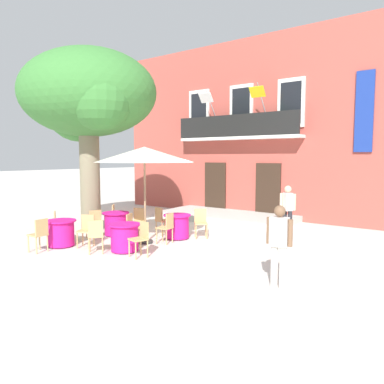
% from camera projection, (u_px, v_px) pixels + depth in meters
% --- Properties ---
extents(ground_plane, '(120.00, 120.00, 0.00)m').
position_uv_depth(ground_plane, '(181.00, 237.00, 11.83)').
color(ground_plane, silver).
extents(building_facade, '(13.00, 5.09, 7.50)m').
position_uv_depth(building_facade, '(262.00, 131.00, 17.43)').
color(building_facade, '#B24C42').
rests_on(building_facade, ground).
extents(entrance_step_platform, '(5.54, 2.50, 0.25)m').
position_uv_depth(entrance_step_platform, '(225.00, 216.00, 15.19)').
color(entrance_step_platform, silver).
rests_on(entrance_step_platform, ground).
extents(plane_tree, '(4.98, 4.37, 6.16)m').
position_uv_depth(plane_tree, '(88.00, 98.00, 12.63)').
color(plane_tree, '#7F755B').
rests_on(plane_tree, ground).
extents(cafe_table_near_tree, '(0.86, 0.86, 0.76)m').
position_uv_depth(cafe_table_near_tree, '(177.00, 226.00, 11.61)').
color(cafe_table_near_tree, '#DB1984').
rests_on(cafe_table_near_tree, ground).
extents(cafe_chair_near_tree_0, '(0.56, 0.56, 0.91)m').
position_uv_depth(cafe_chair_near_tree_0, '(201.00, 221.00, 11.74)').
color(cafe_chair_near_tree_0, tan).
rests_on(cafe_chair_near_tree_0, ground).
extents(cafe_chair_near_tree_1, '(0.48, 0.48, 0.91)m').
position_uv_depth(cafe_chair_near_tree_1, '(161.00, 219.00, 12.13)').
color(cafe_chair_near_tree_1, tan).
rests_on(cafe_chair_near_tree_1, ground).
extents(cafe_chair_near_tree_2, '(0.46, 0.46, 0.91)m').
position_uv_depth(cafe_chair_near_tree_2, '(167.00, 226.00, 10.90)').
color(cafe_chair_near_tree_2, tan).
rests_on(cafe_chair_near_tree_2, ground).
extents(cafe_table_middle, '(0.86, 0.86, 0.76)m').
position_uv_depth(cafe_table_middle, '(61.00, 233.00, 10.59)').
color(cafe_table_middle, '#DB1984').
rests_on(cafe_table_middle, ground).
extents(cafe_chair_middle_0, '(0.54, 0.54, 0.91)m').
position_uv_depth(cafe_chair_middle_0, '(87.00, 228.00, 10.53)').
color(cafe_chair_middle_0, tan).
rests_on(cafe_chair_middle_0, ground).
extents(cafe_chair_middle_1, '(0.56, 0.56, 0.91)m').
position_uv_depth(cafe_chair_middle_1, '(59.00, 224.00, 11.26)').
color(cafe_chair_middle_1, tan).
rests_on(cafe_chair_middle_1, ground).
extents(cafe_chair_middle_2, '(0.43, 0.43, 0.91)m').
position_uv_depth(cafe_chair_middle_2, '(39.00, 233.00, 9.90)').
color(cafe_chair_middle_2, tan).
rests_on(cafe_chair_middle_2, ground).
extents(cafe_table_front, '(0.86, 0.86, 0.76)m').
position_uv_depth(cafe_table_front, '(125.00, 237.00, 10.02)').
color(cafe_table_front, '#DB1984').
rests_on(cafe_table_front, ground).
extents(cafe_chair_front_0, '(0.56, 0.56, 0.91)m').
position_uv_depth(cafe_chair_front_0, '(96.00, 234.00, 9.77)').
color(cafe_chair_front_0, tan).
rests_on(cafe_chair_front_0, ground).
extents(cafe_chair_front_1, '(0.49, 0.49, 0.91)m').
position_uv_depth(cafe_chair_front_1, '(141.00, 237.00, 9.46)').
color(cafe_chair_front_1, tan).
rests_on(cafe_chair_front_1, ground).
extents(cafe_chair_front_2, '(0.52, 0.52, 0.91)m').
position_uv_depth(cafe_chair_front_2, '(133.00, 227.00, 10.75)').
color(cafe_chair_front_2, tan).
rests_on(cafe_chair_front_2, ground).
extents(cafe_table_far_side, '(0.86, 0.86, 0.76)m').
position_uv_depth(cafe_table_far_side, '(116.00, 223.00, 12.08)').
color(cafe_table_far_side, '#DB1984').
rests_on(cafe_table_far_side, ground).
extents(cafe_chair_far_side_0, '(0.52, 0.52, 0.91)m').
position_uv_depth(cafe_chair_far_side_0, '(138.00, 220.00, 11.94)').
color(cafe_chair_far_side_0, tan).
rests_on(cafe_chair_far_side_0, ground).
extents(cafe_chair_far_side_1, '(0.56, 0.56, 0.91)m').
position_uv_depth(cafe_chair_far_side_1, '(116.00, 216.00, 12.81)').
color(cafe_chair_far_side_1, tan).
rests_on(cafe_chair_far_side_1, ground).
extents(cafe_chair_far_side_2, '(0.51, 0.51, 0.91)m').
position_uv_depth(cafe_chair_far_side_2, '(94.00, 222.00, 11.58)').
color(cafe_chair_far_side_2, tan).
rests_on(cafe_chair_far_side_2, ground).
extents(cafe_umbrella, '(2.90, 2.90, 2.85)m').
position_uv_depth(cafe_umbrella, '(144.00, 155.00, 10.80)').
color(cafe_umbrella, '#997A56').
rests_on(cafe_umbrella, ground).
extents(pedestrian_near_entrance, '(0.53, 0.40, 1.65)m').
position_uv_depth(pedestrian_near_entrance, '(288.00, 208.00, 11.77)').
color(pedestrian_near_entrance, '#232328').
rests_on(pedestrian_near_entrance, ground).
extents(pedestrian_mid_plaza, '(0.53, 0.26, 1.63)m').
position_uv_depth(pedestrian_mid_plaza, '(279.00, 242.00, 7.14)').
color(pedestrian_mid_plaza, silver).
rests_on(pedestrian_mid_plaza, ground).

